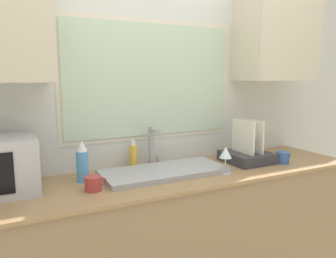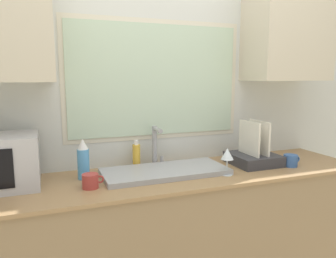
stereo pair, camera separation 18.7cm
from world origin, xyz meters
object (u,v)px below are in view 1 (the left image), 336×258
object	(u,v)px
soap_bottle	(133,156)
mug_near_sink	(93,183)
spray_bottle	(82,162)
dish_rack	(247,154)
wine_glass	(226,154)
faucet	(152,144)

from	to	relation	value
soap_bottle	mug_near_sink	world-z (taller)	soap_bottle
spray_bottle	dish_rack	bearing A→B (deg)	-4.21
mug_near_sink	wine_glass	bearing A→B (deg)	-3.96
faucet	mug_near_sink	size ratio (longest dim) A/B	2.29
faucet	spray_bottle	size ratio (longest dim) A/B	1.13
wine_glass	dish_rack	bearing A→B (deg)	26.98
faucet	dish_rack	distance (m)	0.65
spray_bottle	mug_near_sink	distance (m)	0.19
spray_bottle	soap_bottle	xyz separation A→B (m)	(0.34, 0.12, -0.03)
dish_rack	spray_bottle	distance (m)	1.10
dish_rack	mug_near_sink	world-z (taller)	dish_rack
dish_rack	mug_near_sink	bearing A→B (deg)	-175.01
soap_bottle	mug_near_sink	bearing A→B (deg)	-138.01
wine_glass	soap_bottle	bearing A→B (deg)	142.35
faucet	wine_glass	distance (m)	0.47
faucet	spray_bottle	distance (m)	0.49
faucet	wine_glass	bearing A→B (deg)	-45.65
mug_near_sink	wine_glass	xyz separation A→B (m)	(0.79, -0.05, 0.08)
spray_bottle	mug_near_sink	size ratio (longest dim) A/B	2.03
spray_bottle	mug_near_sink	xyz separation A→B (m)	(0.01, -0.17, -0.07)
faucet	soap_bottle	world-z (taller)	faucet
faucet	dish_rack	size ratio (longest dim) A/B	0.89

